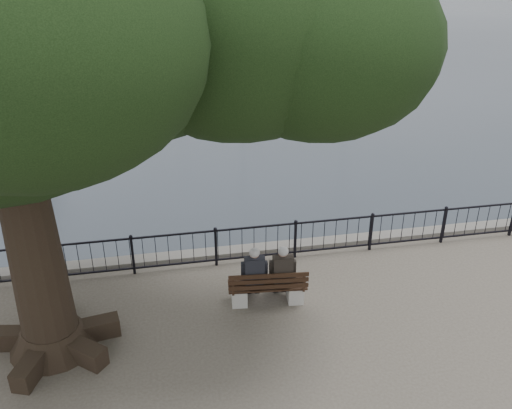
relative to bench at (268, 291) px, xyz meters
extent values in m
cube|color=#63615D|center=(0.06, 2.23, -0.82)|extent=(200.00, 0.40, 1.20)
cube|color=black|center=(0.06, 1.73, 0.66)|extent=(22.00, 0.04, 0.04)
cube|color=black|center=(0.06, 1.73, -0.17)|extent=(22.00, 0.04, 0.04)
cube|color=#A3A096|center=(-0.62, 0.10, -0.12)|extent=(0.38, 0.47, 0.40)
cube|color=#A3A096|center=(0.63, -0.02, -0.12)|extent=(0.38, 0.47, 0.40)
cube|color=black|center=(0.00, 0.04, 0.12)|extent=(1.78, 0.65, 0.04)
cube|color=black|center=(-0.02, -0.22, 0.41)|extent=(1.74, 0.21, 0.39)
cube|color=black|center=(-0.29, 0.08, 0.23)|extent=(0.37, 0.32, 0.23)
cube|color=black|center=(-0.30, -0.03, 0.60)|extent=(0.45, 0.27, 0.58)
sphere|color=#A47F6D|center=(-0.29, 0.01, 1.01)|extent=(0.22, 0.22, 0.22)
ellipsoid|color=#A7A5A5|center=(-0.30, -0.02, 1.04)|extent=(0.23, 0.23, 0.20)
cube|color=black|center=(-0.26, 0.36, -0.10)|extent=(0.35, 0.45, 0.44)
cube|color=black|center=(0.33, 0.02, 0.23)|extent=(0.37, 0.32, 0.23)
cube|color=black|center=(0.32, -0.09, 0.60)|extent=(0.45, 0.27, 0.58)
sphere|color=#A47F6D|center=(0.32, -0.05, 1.01)|extent=(0.22, 0.22, 0.22)
ellipsoid|color=#A7A5A5|center=(0.32, -0.07, 1.04)|extent=(0.23, 0.23, 0.20)
cube|color=black|center=(0.36, 0.30, -0.10)|extent=(0.35, 0.45, 0.44)
cone|color=black|center=(-4.53, -0.63, -0.07)|extent=(1.73, 1.73, 0.51)
cone|color=black|center=(-4.53, -0.63, 2.73)|extent=(1.12, 1.12, 6.09)
ellipsoid|color=black|center=(-2.60, -0.23, 5.98)|extent=(5.28, 5.28, 4.12)
ellipsoid|color=black|center=(-0.67, -0.53, 5.77)|extent=(4.67, 4.67, 3.64)
ellipsoid|color=black|center=(0.65, -0.94, 5.57)|extent=(4.06, 4.06, 3.17)
ellipsoid|color=black|center=(-3.62, -2.36, 5.98)|extent=(4.67, 4.67, 3.64)
cube|color=#63615D|center=(2.06, 49.23, -0.72)|extent=(5.56, 5.56, 1.40)
cube|color=silver|center=(2.50, 18.98, -1.22)|extent=(3.20, 4.92, 0.53)
cube|color=silver|center=(2.50, 18.98, -0.72)|extent=(1.70, 2.18, 0.40)
cylinder|color=#B6B6B6|center=(2.50, 18.72, 3.09)|extent=(0.11, 0.11, 8.02)
cube|color=silver|center=(9.95, 23.52, -1.22)|extent=(2.57, 6.10, 0.66)
cube|color=silver|center=(9.95, 23.52, -0.72)|extent=(1.57, 2.57, 0.49)
cube|color=silver|center=(-10.22, 32.29, -1.22)|extent=(3.32, 5.64, 0.61)
cube|color=silver|center=(-10.22, 32.29, -0.72)|extent=(1.81, 2.47, 0.45)
cube|color=silver|center=(-0.10, 33.38, -1.22)|extent=(2.02, 5.60, 0.61)
cube|color=silver|center=(-0.10, 33.38, -0.72)|extent=(1.32, 2.32, 0.46)
cube|color=silver|center=(6.11, 33.95, -1.22)|extent=(2.13, 5.42, 0.59)
cube|color=silver|center=(6.11, 33.95, -0.72)|extent=(1.34, 2.27, 0.44)
cube|color=silver|center=(-2.51, 35.45, -1.22)|extent=(3.22, 5.51, 0.59)
cube|color=silver|center=(-2.51, 35.45, -0.72)|extent=(1.76, 2.41, 0.44)
camera|label=1|loc=(-2.16, -10.17, 7.51)|focal=40.00mm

